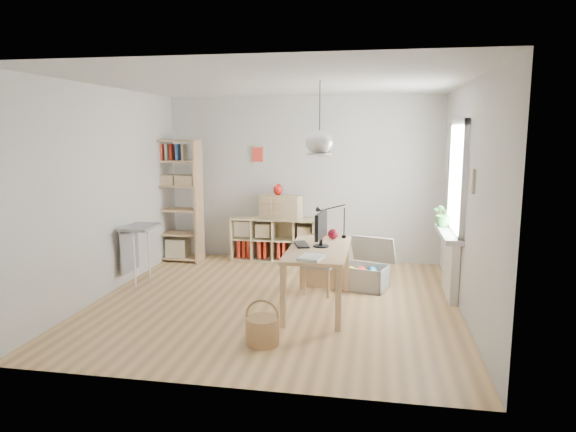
% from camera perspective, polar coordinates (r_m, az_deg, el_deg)
% --- Properties ---
extents(ground, '(4.50, 4.50, 0.00)m').
position_cam_1_polar(ground, '(6.59, -1.33, -9.45)').
color(ground, tan).
rests_on(ground, ground).
extents(room_shell, '(4.50, 4.50, 4.50)m').
position_cam_1_polar(room_shell, '(6.00, 3.52, 8.18)').
color(room_shell, white).
rests_on(room_shell, ground).
extents(window_unit, '(0.07, 1.16, 1.46)m').
position_cam_1_polar(window_unit, '(6.81, 18.41, 4.05)').
color(window_unit, white).
rests_on(window_unit, ground).
extents(radiator, '(0.10, 0.80, 0.80)m').
position_cam_1_polar(radiator, '(6.99, 17.64, -5.35)').
color(radiator, white).
rests_on(radiator, ground).
extents(windowsill, '(0.22, 1.20, 0.06)m').
position_cam_1_polar(windowsill, '(6.89, 17.41, -1.89)').
color(windowsill, silver).
rests_on(windowsill, radiator).
extents(desk, '(0.70, 1.50, 0.75)m').
position_cam_1_polar(desk, '(6.18, 3.39, -4.39)').
color(desk, tan).
rests_on(desk, ground).
extents(cube_shelf, '(1.40, 0.38, 0.72)m').
position_cam_1_polar(cube_shelf, '(8.57, -1.69, -2.95)').
color(cube_shelf, '#D4B88C').
rests_on(cube_shelf, ground).
extents(tall_bookshelf, '(0.80, 0.38, 2.00)m').
position_cam_1_polar(tall_bookshelf, '(8.62, -12.34, 2.25)').
color(tall_bookshelf, tan).
rests_on(tall_bookshelf, ground).
extents(side_table, '(0.40, 0.55, 0.85)m').
position_cam_1_polar(side_table, '(7.39, -16.50, -2.39)').
color(side_table, '#99999C').
rests_on(side_table, ground).
extents(chair, '(0.45, 0.45, 0.77)m').
position_cam_1_polar(chair, '(6.84, 3.79, -4.93)').
color(chair, '#99999C').
rests_on(chair, ground).
extents(wicker_basket, '(0.34, 0.34, 0.47)m').
position_cam_1_polar(wicker_basket, '(5.30, -2.87, -12.50)').
color(wicker_basket, '#AE7C4E').
rests_on(wicker_basket, ground).
extents(storage_chest, '(0.82, 0.88, 0.67)m').
position_cam_1_polar(storage_chest, '(7.16, 8.58, -6.17)').
color(storage_chest, beige).
rests_on(storage_chest, ground).
extents(monitor, '(0.19, 0.48, 0.42)m').
position_cam_1_polar(monitor, '(6.16, 3.69, -1.28)').
color(monitor, black).
rests_on(monitor, desk).
extents(keyboard, '(0.25, 0.41, 0.02)m').
position_cam_1_polar(keyboard, '(6.28, 1.50, -3.17)').
color(keyboard, black).
rests_on(keyboard, desk).
extents(task_lamp, '(0.40, 0.15, 0.42)m').
position_cam_1_polar(task_lamp, '(6.66, 4.57, -0.05)').
color(task_lamp, black).
rests_on(task_lamp, desk).
extents(yarn_ball, '(0.13, 0.13, 0.13)m').
position_cam_1_polar(yarn_ball, '(6.65, 5.02, -2.01)').
color(yarn_ball, '#500A1B').
rests_on(yarn_ball, desk).
extents(paper_tray, '(0.29, 0.33, 0.03)m').
position_cam_1_polar(paper_tray, '(5.62, 2.60, -4.63)').
color(paper_tray, silver).
rests_on(paper_tray, desk).
extents(drawer_chest, '(0.70, 0.39, 0.38)m').
position_cam_1_polar(drawer_chest, '(8.39, -0.81, 1.03)').
color(drawer_chest, '#D4B88C').
rests_on(drawer_chest, cube_shelf).
extents(red_vase, '(0.15, 0.15, 0.18)m').
position_cam_1_polar(red_vase, '(8.36, -1.11, 2.94)').
color(red_vase, '#A9140E').
rests_on(red_vase, drawer_chest).
extents(potted_plant, '(0.40, 0.37, 0.35)m').
position_cam_1_polar(potted_plant, '(7.20, 16.98, 0.27)').
color(potted_plant, '#2C6D29').
rests_on(potted_plant, windowsill).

